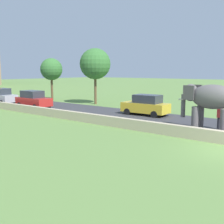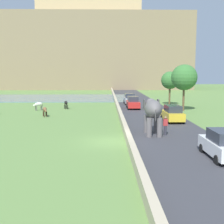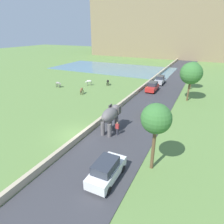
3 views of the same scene
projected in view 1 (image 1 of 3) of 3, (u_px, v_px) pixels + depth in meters
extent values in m
cube|color=#38383D|center=(47.00, 107.00, 29.41)|extent=(7.00, 120.00, 0.06)
cube|color=tan|center=(28.00, 109.00, 25.20)|extent=(0.40, 110.00, 0.68)
ellipsoid|color=#605B5B|center=(213.00, 97.00, 16.85)|extent=(1.45, 2.73, 1.50)
cylinder|color=#605B5B|center=(195.00, 119.00, 17.30)|extent=(0.44, 0.44, 1.60)
cylinder|color=#605B5B|center=(200.00, 118.00, 17.94)|extent=(0.44, 0.44, 1.60)
cylinder|color=#605B5B|center=(224.00, 123.00, 16.19)|extent=(0.44, 0.44, 1.60)
ellipsoid|color=#605B5B|center=(191.00, 93.00, 17.72)|extent=(1.02, 0.92, 1.10)
cube|color=#484444|center=(189.00, 93.00, 17.17)|extent=(0.13, 0.70, 0.90)
cube|color=#484444|center=(196.00, 92.00, 18.08)|extent=(0.13, 0.70, 0.90)
cylinder|color=#605B5B|center=(183.00, 106.00, 18.15)|extent=(0.28, 0.28, 1.50)
cone|color=silver|center=(183.00, 99.00, 17.87)|extent=(0.13, 0.56, 0.17)
cone|color=silver|center=(186.00, 99.00, 18.21)|extent=(0.13, 0.56, 0.17)
cylinder|color=#33333D|center=(219.00, 124.00, 17.80)|extent=(0.22, 0.22, 0.85)
cube|color=#B73333|center=(219.00, 113.00, 17.70)|extent=(0.36, 0.22, 0.56)
sphere|color=#997051|center=(220.00, 107.00, 17.64)|extent=(0.22, 0.22, 0.22)
cube|color=gold|center=(145.00, 107.00, 23.65)|extent=(1.81, 4.05, 0.80)
cube|color=#2D333D|center=(147.00, 99.00, 23.42)|extent=(1.51, 2.24, 0.70)
cylinder|color=black|center=(127.00, 112.00, 23.85)|extent=(0.20, 0.60, 0.60)
cylinder|color=black|center=(137.00, 110.00, 25.12)|extent=(0.20, 0.60, 0.60)
cylinder|color=black|center=(154.00, 115.00, 22.30)|extent=(0.20, 0.60, 0.60)
cylinder|color=black|center=(163.00, 112.00, 23.58)|extent=(0.20, 0.60, 0.60)
cube|color=red|center=(34.00, 102.00, 28.19)|extent=(1.70, 4.00, 0.80)
cube|color=#2D333D|center=(32.00, 94.00, 28.20)|extent=(1.45, 2.20, 0.70)
cylinder|color=black|center=(48.00, 106.00, 28.07)|extent=(0.18, 0.60, 0.60)
cylinder|color=black|center=(35.00, 107.00, 26.82)|extent=(0.18, 0.60, 0.60)
cylinder|color=black|center=(33.00, 104.00, 29.67)|extent=(0.18, 0.60, 0.60)
cylinder|color=black|center=(20.00, 105.00, 28.42)|extent=(0.18, 0.60, 0.60)
cube|color=#B7B7BC|center=(2.00, 98.00, 31.93)|extent=(1.80, 4.04, 0.80)
cube|color=#2D333D|center=(0.00, 91.00, 31.94)|extent=(1.50, 2.24, 0.70)
cylinder|color=black|center=(15.00, 101.00, 31.85)|extent=(0.20, 0.60, 0.60)
cylinder|color=black|center=(2.00, 103.00, 30.58)|extent=(0.20, 0.60, 0.60)
cylinder|color=black|center=(2.00, 100.00, 33.40)|extent=(0.20, 0.60, 0.60)
cylinder|color=brown|center=(52.00, 89.00, 35.93)|extent=(0.28, 0.28, 3.00)
sphere|color=#387033|center=(51.00, 69.00, 35.56)|extent=(2.81, 2.81, 2.81)
cylinder|color=brown|center=(95.00, 90.00, 31.67)|extent=(0.28, 0.28, 3.35)
sphere|color=#387033|center=(95.00, 64.00, 31.24)|extent=(3.48, 3.48, 3.48)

